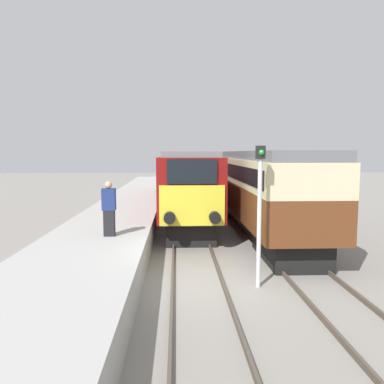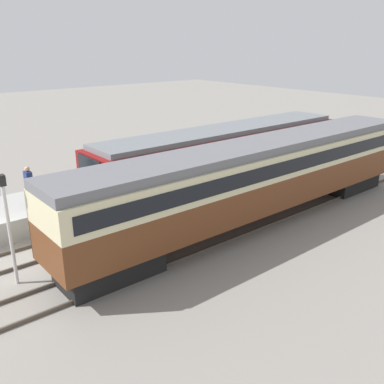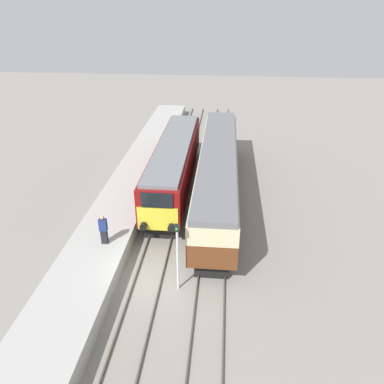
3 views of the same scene
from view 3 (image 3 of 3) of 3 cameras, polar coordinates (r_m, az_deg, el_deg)
ground_plane at (r=20.96m, az=-6.68°, el=-13.20°), size 120.00×120.00×0.00m
platform_left at (r=27.81m, az=-10.21°, el=-1.07°), size 3.50×50.00×0.99m
rails_near_track at (r=24.84m, az=-4.45°, el=-5.59°), size 1.51×60.00×0.14m
rails_far_track at (r=24.55m, az=3.45°, el=-6.00°), size 1.50×60.00×0.14m
locomotive at (r=29.19m, az=-2.68°, el=4.41°), size 2.70×15.78×3.82m
passenger_carriage at (r=27.82m, az=3.97°, el=3.58°), size 2.75×19.78×3.84m
person_on_platform at (r=21.91m, az=-13.34°, el=-5.58°), size 0.44×0.26×1.83m
signal_post at (r=18.88m, az=-2.23°, el=-9.12°), size 0.24×0.28×3.96m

